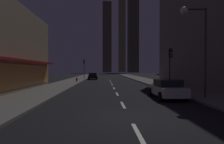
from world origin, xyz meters
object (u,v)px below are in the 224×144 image
object	(u,v)px
fire_hydrant_far_left	(77,79)
traffic_light_far_left	(84,65)
street_lamp_right	(194,30)
car_parked_far	(93,76)
car_parked_near	(167,89)
traffic_light_near_right	(170,60)

from	to	relation	value
fire_hydrant_far_left	traffic_light_far_left	xyz separation A→B (m)	(0.40, 8.46, 2.74)
fire_hydrant_far_left	street_lamp_right	xyz separation A→B (m)	(11.28, -19.64, 4.61)
fire_hydrant_far_left	car_parked_far	bearing A→B (deg)	75.23
car_parked_near	street_lamp_right	size ratio (longest dim) A/B	0.64
street_lamp_right	fire_hydrant_far_left	bearing A→B (deg)	119.87
car_parked_near	fire_hydrant_far_left	world-z (taller)	car_parked_near
car_parked_far	street_lamp_right	size ratio (longest dim) A/B	0.64
fire_hydrant_far_left	traffic_light_near_right	distance (m)	18.47
fire_hydrant_far_left	traffic_light_far_left	world-z (taller)	traffic_light_far_left
car_parked_near	traffic_light_far_left	size ratio (longest dim) A/B	1.01
traffic_light_near_right	car_parked_near	bearing A→B (deg)	-112.04
car_parked_far	street_lamp_right	world-z (taller)	street_lamp_right
car_parked_near	fire_hydrant_far_left	xyz separation A→B (m)	(-9.50, 18.96, -0.29)
street_lamp_right	traffic_light_far_left	bearing A→B (deg)	111.17
car_parked_near	traffic_light_far_left	xyz separation A→B (m)	(-9.10, 27.42, 2.45)
traffic_light_far_left	fire_hydrant_far_left	bearing A→B (deg)	-92.71
street_lamp_right	car_parked_far	bearing A→B (deg)	107.57
car_parked_far	traffic_light_near_right	size ratio (longest dim) A/B	1.01
traffic_light_near_right	street_lamp_right	bearing A→B (deg)	-91.28
fire_hydrant_far_left	traffic_light_far_left	bearing A→B (deg)	87.29
traffic_light_near_right	traffic_light_far_left	xyz separation A→B (m)	(-11.00, 22.72, 0.00)
car_parked_near	car_parked_far	bearing A→B (deg)	104.58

